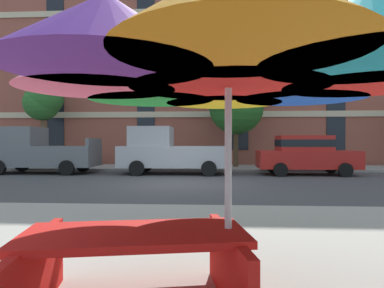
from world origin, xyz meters
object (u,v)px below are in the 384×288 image
(sedan_red, at_px, (306,154))
(patio_umbrella, at_px, (228,59))
(pickup_silver, at_px, (170,152))
(street_tree_middle, at_px, (236,102))
(pickup_gray, at_px, (38,152))
(street_tree_left, at_px, (44,101))
(picnic_table, at_px, (135,266))

(sedan_red, distance_m, patio_umbrella, 13.41)
(pickup_silver, xyz_separation_m, street_tree_middle, (3.27, 3.18, 2.66))
(pickup_gray, height_order, street_tree_middle, street_tree_middle)
(pickup_silver, distance_m, sedan_red, 6.21)
(sedan_red, relative_size, street_tree_left, 0.86)
(street_tree_left, xyz_separation_m, street_tree_middle, (11.12, -0.37, -0.19))
(pickup_gray, height_order, picnic_table, pickup_gray)
(sedan_red, relative_size, picnic_table, 2.15)
(pickup_gray, bearing_deg, pickup_silver, 0.00)
(sedan_red, bearing_deg, pickup_silver, 180.00)
(pickup_silver, xyz_separation_m, street_tree_left, (-7.85, 3.55, 2.85))
(street_tree_middle, xyz_separation_m, picnic_table, (-1.95, -16.02, -3.20))
(pickup_silver, bearing_deg, sedan_red, -0.00)
(pickup_silver, relative_size, patio_umbrella, 1.42)
(pickup_silver, bearing_deg, pickup_gray, 180.00)
(pickup_gray, relative_size, street_tree_left, 1.00)
(sedan_red, xyz_separation_m, picnic_table, (-4.89, -12.84, -0.46))
(patio_umbrella, bearing_deg, sedan_red, 71.99)
(patio_umbrella, bearing_deg, pickup_silver, 99.29)
(pickup_silver, xyz_separation_m, picnic_table, (1.32, -12.84, -0.54))
(sedan_red, height_order, picnic_table, sedan_red)
(pickup_silver, distance_m, street_tree_middle, 5.28)
(pickup_silver, distance_m, picnic_table, 12.92)
(sedan_red, relative_size, street_tree_middle, 0.80)
(pickup_gray, xyz_separation_m, patio_umbrella, (8.39, -12.70, 1.16))
(pickup_gray, xyz_separation_m, street_tree_middle, (9.58, 3.18, 2.66))
(sedan_red, distance_m, picnic_table, 13.75)
(street_tree_middle, bearing_deg, picnic_table, -96.94)
(street_tree_middle, xyz_separation_m, patio_umbrella, (-1.19, -15.88, -1.50))
(picnic_table, bearing_deg, patio_umbrella, 10.57)
(pickup_silver, bearing_deg, street_tree_left, 155.69)
(sedan_red, height_order, street_tree_left, street_tree_left)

